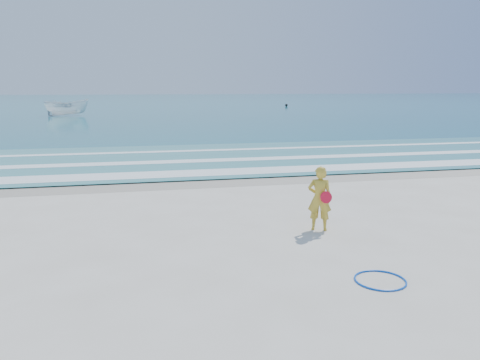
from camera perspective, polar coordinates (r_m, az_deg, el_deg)
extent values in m
plane|color=silver|center=(7.79, 4.53, -13.03)|extent=(400.00, 400.00, 0.00)
cube|color=#B2A893|center=(16.24, -4.69, -0.12)|extent=(400.00, 2.40, 0.00)
cube|color=#19727F|center=(111.85, -11.44, 9.44)|extent=(400.00, 190.00, 0.04)
cube|color=#59B7AD|center=(21.13, -6.53, 2.62)|extent=(400.00, 10.00, 0.01)
cube|color=white|center=(17.50, -5.27, 0.87)|extent=(400.00, 1.40, 0.01)
cube|color=white|center=(20.34, -6.29, 2.31)|extent=(400.00, 0.90, 0.01)
cube|color=white|center=(23.59, -7.16, 3.53)|extent=(400.00, 0.60, 0.01)
torus|color=blue|center=(8.37, 16.72, -11.62)|extent=(1.07, 1.07, 0.03)
imported|color=white|center=(56.03, -20.33, 8.30)|extent=(5.07, 3.11, 1.84)
sphere|color=black|center=(77.42, 5.68, 9.06)|extent=(0.45, 0.45, 0.45)
imported|color=gold|center=(10.69, 9.68, -2.23)|extent=(0.63, 0.54, 1.47)
cylinder|color=red|center=(10.54, 10.46, -2.09)|extent=(0.27, 0.08, 0.27)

